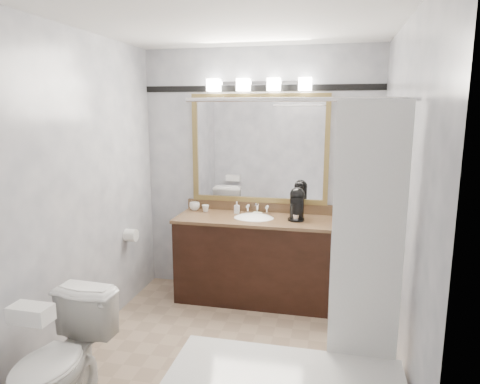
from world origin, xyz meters
name	(u,v)px	position (x,y,z in m)	size (l,w,h in m)	color
room	(229,199)	(0.00, 0.00, 1.25)	(2.42, 2.62, 2.52)	tan
vanity	(254,257)	(0.00, 1.02, 0.44)	(1.53, 0.58, 0.97)	black
mirror	(259,149)	(0.00, 1.28, 1.50)	(1.40, 0.04, 1.10)	olive
vanity_light_bar	(259,84)	(0.00, 1.23, 2.13)	(1.02, 0.14, 0.12)	silver
accent_stripe	(260,88)	(0.00, 1.29, 2.10)	(2.40, 0.01, 0.06)	black
tp_roll	(131,235)	(-1.14, 0.66, 0.70)	(0.12, 0.12, 0.11)	white
toilet	(60,363)	(-0.84, -0.92, 0.38)	(0.42, 0.74, 0.75)	white
tissue_box	(31,314)	(-0.84, -1.12, 0.80)	(0.23, 0.12, 0.09)	white
coffee_maker	(297,203)	(0.41, 1.05, 1.01)	(0.16, 0.20, 0.31)	black
cup_left	(195,206)	(-0.67, 1.19, 0.89)	(0.11, 0.11, 0.08)	white
cup_right	(205,208)	(-0.54, 1.16, 0.88)	(0.07, 0.07, 0.07)	white
soap_bottle_a	(237,207)	(-0.20, 1.17, 0.91)	(0.05, 0.05, 0.12)	white
soap_bar	(257,214)	(0.01, 1.13, 0.86)	(0.09, 0.05, 0.03)	beige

